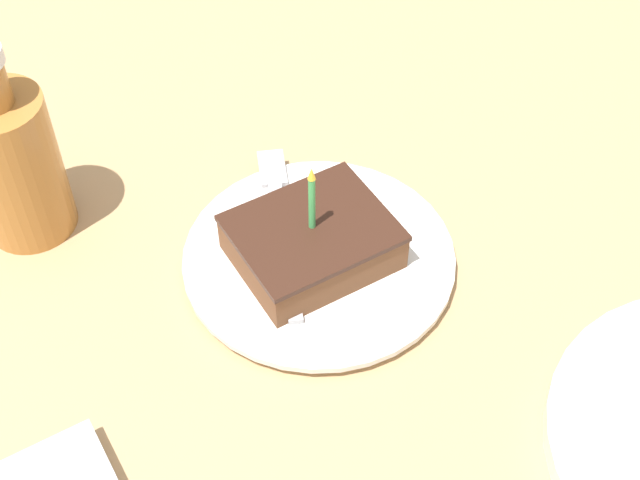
% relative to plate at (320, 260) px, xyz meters
% --- Properties ---
extents(ground_plane, '(2.40, 2.40, 0.04)m').
position_rel_plate_xyz_m(ground_plane, '(0.00, 0.01, -0.03)').
color(ground_plane, tan).
rests_on(ground_plane, ground).
extents(plate, '(0.23, 0.23, 0.01)m').
position_rel_plate_xyz_m(plate, '(0.00, 0.00, 0.00)').
color(plate, white).
rests_on(plate, ground_plane).
extents(cake_slice, '(0.10, 0.13, 0.10)m').
position_rel_plate_xyz_m(cake_slice, '(-0.00, 0.00, 0.03)').
color(cake_slice, brown).
rests_on(cake_slice, plate).
extents(fork, '(0.19, 0.09, 0.00)m').
position_rel_plate_xyz_m(fork, '(0.05, 0.01, 0.01)').
color(fork, '#B2B2B7').
rests_on(fork, plate).
extents(bottle, '(0.08, 0.08, 0.19)m').
position_rel_plate_xyz_m(bottle, '(0.17, 0.19, 0.07)').
color(bottle, '#B27233').
rests_on(bottle, ground_plane).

